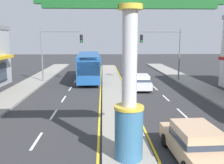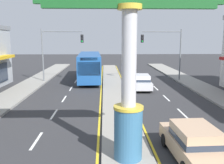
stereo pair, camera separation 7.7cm
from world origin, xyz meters
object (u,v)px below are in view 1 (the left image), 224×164
(bus_near_right_lane, at_px, (89,65))
(sedan_far_right_lane, at_px, (194,142))
(traffic_light_right_side, at_px, (165,46))
(traffic_light_left_side, at_px, (57,46))
(sedan_near_left_lane, at_px, (141,82))
(district_sign, at_px, (130,64))

(bus_near_right_lane, distance_m, sedan_far_right_lane, 21.56)
(traffic_light_right_side, distance_m, bus_near_right_lane, 9.50)
(traffic_light_left_side, xyz_separation_m, sedan_far_right_lane, (9.11, -19.36, -3.46))
(sedan_far_right_lane, relative_size, sedan_near_left_lane, 1.00)
(traffic_light_left_side, xyz_separation_m, bus_near_right_lane, (3.59, 1.45, -2.38))
(traffic_light_right_side, relative_size, sedan_near_left_lane, 1.42)
(bus_near_right_lane, bearing_deg, sedan_near_left_lane, -47.59)
(district_sign, distance_m, traffic_light_right_side, 20.53)
(district_sign, height_order, bus_near_right_lane, district_sign)
(district_sign, distance_m, sedan_near_left_lane, 15.37)
(traffic_light_right_side, bearing_deg, sedan_far_right_lane, -100.39)
(traffic_light_right_side, height_order, sedan_far_right_lane, traffic_light_right_side)
(sedan_far_right_lane, xyz_separation_m, sedan_near_left_lane, (-0.00, 14.77, 0.00))
(bus_near_right_lane, xyz_separation_m, sedan_far_right_lane, (5.52, -20.81, -1.08))
(sedan_near_left_lane, bearing_deg, traffic_light_left_side, 153.25)
(traffic_light_left_side, height_order, sedan_far_right_lane, traffic_light_left_side)
(district_sign, bearing_deg, traffic_light_right_side, 72.00)
(sedan_far_right_lane, bearing_deg, traffic_light_left_side, 115.20)
(traffic_light_left_side, bearing_deg, bus_near_right_lane, 22.03)
(district_sign, relative_size, traffic_light_left_side, 1.21)
(sedan_far_right_lane, bearing_deg, traffic_light_right_side, 79.61)
(bus_near_right_lane, distance_m, sedan_near_left_lane, 8.25)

